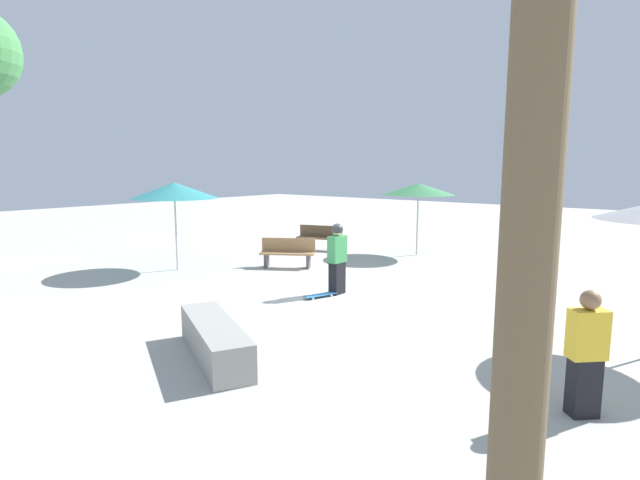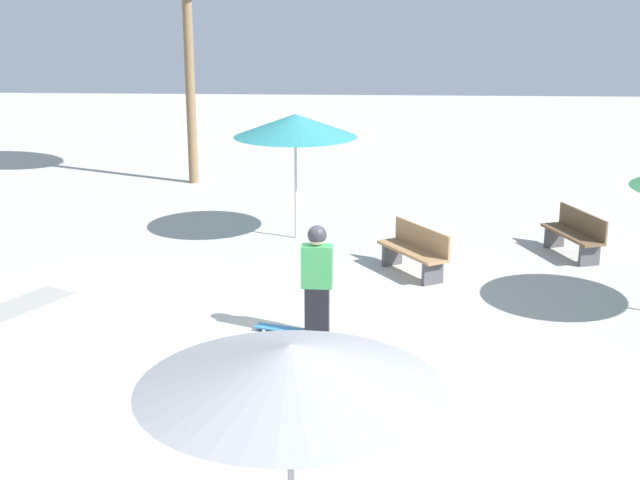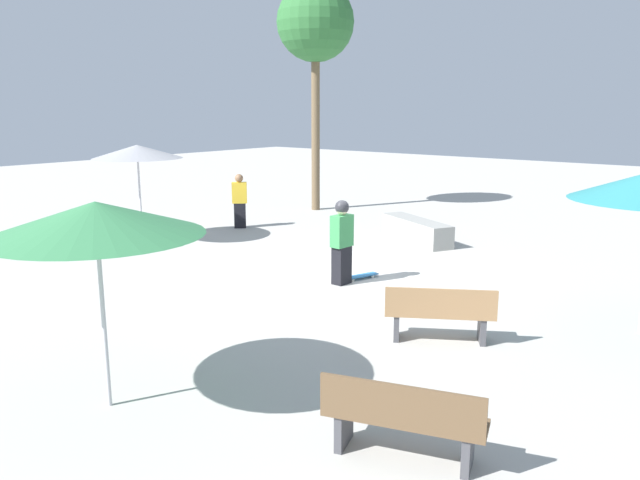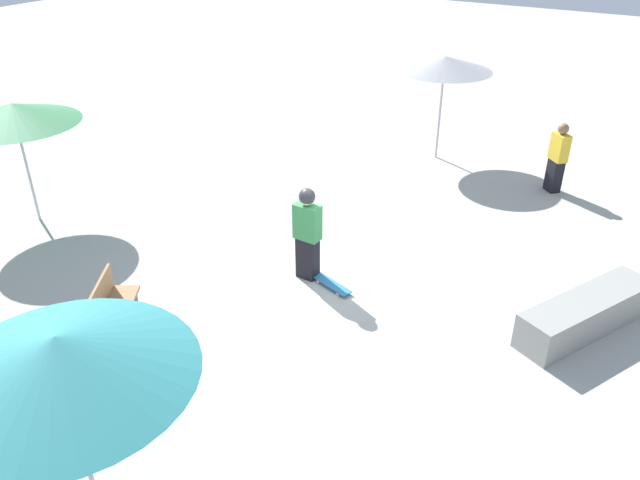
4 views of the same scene
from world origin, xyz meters
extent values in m
plane|color=#B2AFA8|center=(0.00, 0.00, 0.00)|extent=(60.00, 60.00, 0.00)
cube|color=black|center=(-0.07, 0.41, 0.37)|extent=(0.26, 0.35, 0.75)
cube|color=#388C4C|center=(-0.07, 0.41, 1.06)|extent=(0.26, 0.45, 0.62)
sphere|color=beige|center=(-0.07, 0.41, 1.49)|extent=(0.24, 0.24, 0.24)
sphere|color=#2D2D33|center=(-0.07, 0.41, 1.52)|extent=(0.27, 0.27, 0.27)
cube|color=teal|center=(-0.16, -0.11, 0.06)|extent=(0.44, 0.82, 0.02)
cylinder|color=silver|center=(-0.15, -0.37, 0.03)|extent=(0.05, 0.06, 0.05)
cylinder|color=silver|center=(-0.32, -0.32, 0.03)|extent=(0.05, 0.06, 0.05)
cylinder|color=silver|center=(0.00, 0.10, 0.03)|extent=(0.05, 0.06, 0.05)
cylinder|color=silver|center=(-0.16, 0.15, 0.03)|extent=(0.05, 0.06, 0.05)
cube|color=gray|center=(0.81, -3.94, 0.28)|extent=(2.46, 1.64, 0.57)
cube|color=#47474C|center=(-2.49, 2.24, 0.20)|extent=(0.28, 0.38, 0.40)
cube|color=#47474C|center=(-3.55, 1.59, 0.20)|extent=(0.28, 0.38, 0.40)
cube|color=#9E754C|center=(-3.02, 1.91, 0.42)|extent=(1.59, 1.22, 0.05)
cube|color=#9E754C|center=(-3.12, 2.08, 0.65)|extent=(1.38, 0.88, 0.40)
cylinder|color=#B7B7BC|center=(6.21, 0.57, 1.18)|extent=(0.05, 0.05, 2.36)
cone|color=#99999E|center=(6.21, 0.57, 2.31)|extent=(2.22, 2.22, 0.33)
cylinder|color=#B7B7BC|center=(-1.06, 6.18, 1.13)|extent=(0.05, 0.05, 2.27)
cone|color=#387F4C|center=(-1.06, 6.18, 2.21)|extent=(2.37, 2.37, 0.38)
cylinder|color=#B7B7BC|center=(-5.28, -0.30, 1.17)|extent=(0.05, 0.05, 2.35)
cone|color=teal|center=(-5.28, -0.30, 2.28)|extent=(2.43, 2.43, 0.45)
cube|color=black|center=(5.67, -2.36, 0.36)|extent=(0.40, 0.40, 0.72)
cube|color=yellow|center=(5.67, -2.36, 1.01)|extent=(0.46, 0.46, 0.59)
sphere|color=#8C6647|center=(5.67, -2.36, 1.42)|extent=(0.23, 0.23, 0.23)
camera|label=1|loc=(6.73, -8.70, 2.96)|focal=28.00mm
camera|label=2|loc=(11.96, 1.08, 4.88)|focal=50.00mm
camera|label=3|loc=(-7.17, 9.83, 3.40)|focal=35.00mm
camera|label=4|loc=(-7.73, -4.41, 5.83)|focal=35.00mm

